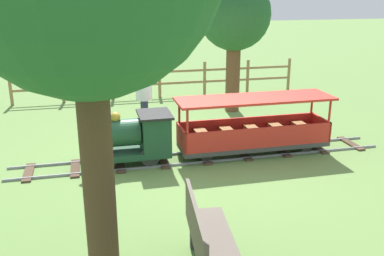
% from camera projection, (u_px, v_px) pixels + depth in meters
% --- Properties ---
extents(ground_plane, '(60.00, 60.00, 0.00)m').
position_uv_depth(ground_plane, '(197.00, 158.00, 7.45)').
color(ground_plane, '#608442').
extents(track, '(0.72, 6.40, 0.04)m').
position_uv_depth(track, '(203.00, 157.00, 7.47)').
color(track, gray).
rests_on(track, ground_plane).
extents(locomotive, '(0.68, 1.45, 0.97)m').
position_uv_depth(locomotive, '(132.00, 136.00, 7.06)').
color(locomotive, '#1E472D').
rests_on(locomotive, ground_plane).
extents(passenger_car, '(0.78, 2.70, 0.97)m').
position_uv_depth(passenger_car, '(254.00, 131.00, 7.55)').
color(passenger_car, '#3F3F3F').
rests_on(passenger_car, ground_plane).
extents(conductor_person, '(0.30, 0.30, 1.62)m').
position_uv_depth(conductor_person, '(144.00, 91.00, 8.04)').
color(conductor_person, '#282D47').
rests_on(conductor_person, ground_plane).
extents(park_bench, '(1.34, 0.54, 0.82)m').
position_uv_depth(park_bench, '(209.00, 244.00, 4.23)').
color(park_bench, brown).
rests_on(park_bench, ground_plane).
extents(oak_tree_far, '(1.63, 1.63, 3.04)m').
position_uv_depth(oak_tree_far, '(235.00, 16.00, 9.68)').
color(oak_tree_far, brown).
rests_on(oak_tree_far, ground_plane).
extents(fence_section, '(0.08, 7.48, 0.90)m').
position_uv_depth(fence_section, '(160.00, 79.00, 11.46)').
color(fence_section, '#93754C').
rests_on(fence_section, ground_plane).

